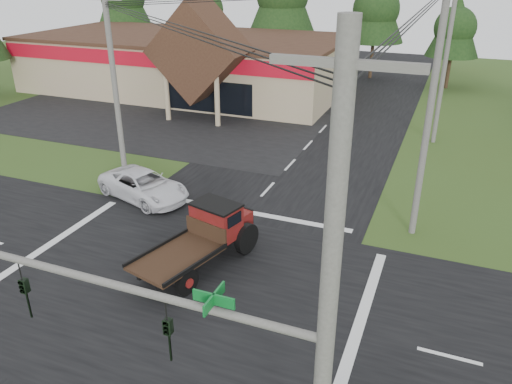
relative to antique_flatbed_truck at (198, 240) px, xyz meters
The scene contains 15 objects.
ground 2.14m from the antique_flatbed_truck, 91.17° to the right, with size 120.00×120.00×0.00m, color #364D1B.
road_ns 2.14m from the antique_flatbed_truck, 91.17° to the right, with size 12.00×120.00×0.02m, color black.
road_ew 2.14m from the antique_flatbed_truck, 91.17° to the right, with size 120.00×12.00×0.02m, color black.
parking_apron 22.27m from the antique_flatbed_truck, 129.14° to the left, with size 28.00×14.00×0.02m, color black.
cvs_building 32.00m from the antique_flatbed_truck, 119.51° to the left, with size 30.40×18.20×9.19m.
traffic_signal_mast 11.37m from the antique_flatbed_truck, 58.00° to the right, with size 8.12×0.24×7.00m.
utility_pole_nr 12.68m from the antique_flatbed_truck, 51.11° to the right, with size 2.00×0.30×11.00m.
utility_pole_nw 10.99m from the antique_flatbed_truck, 142.14° to the left, with size 2.00×0.30×10.50m.
utility_pole_ne 11.14m from the antique_flatbed_truck, 38.11° to the left, with size 2.00×0.30×11.50m.
utility_pole_n 22.22m from the antique_flatbed_truck, 68.53° to the left, with size 2.00×0.30×11.20m.
tree_row_b 45.29m from the antique_flatbed_truck, 116.47° to the left, with size 5.60×5.60×10.10m.
tree_row_d 40.71m from the antique_flatbed_truck, 90.05° to the left, with size 6.16×6.16×11.11m.
tree_row_e 39.36m from the antique_flatbed_truck, 78.24° to the left, with size 5.04×5.04×9.09m.
antique_flatbed_truck is the anchor object (origin of this frame).
white_pickup 7.53m from the antique_flatbed_truck, 140.51° to the left, with size 2.48×5.38×1.49m, color white.
Camera 1 is at (8.80, -13.77, 11.54)m, focal length 35.00 mm.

